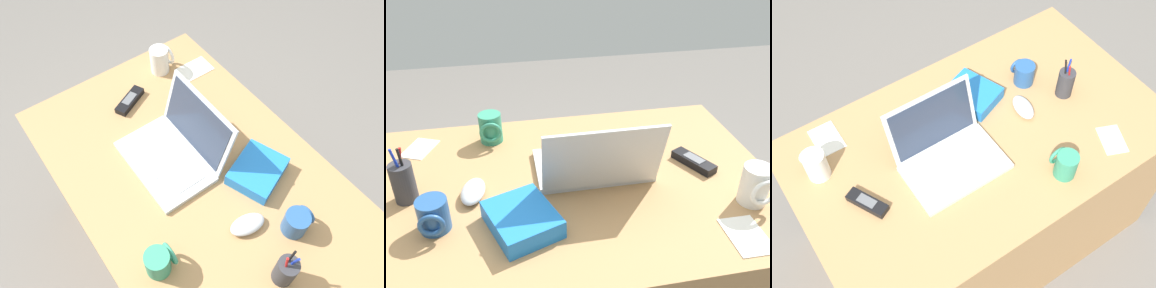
# 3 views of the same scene
# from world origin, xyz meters

# --- Properties ---
(desk) EXTENTS (1.32, 0.79, 0.73)m
(desk) POSITION_xyz_m (0.00, 0.00, 0.36)
(desk) COLOR #A87C4F
(desk) RESTS_ON ground
(laptop) EXTENTS (0.33, 0.28, 0.22)m
(laptop) POSITION_xyz_m (-0.15, -0.01, 0.78)
(laptop) COLOR silver
(laptop) RESTS_ON desk
(computer_mouse) EXTENTS (0.08, 0.12, 0.03)m
(computer_mouse) POSITION_xyz_m (0.20, 0.01, 0.75)
(computer_mouse) COLOR silver
(computer_mouse) RESTS_ON desk
(coffee_mug_white) EXTENTS (0.07, 0.09, 0.10)m
(coffee_mug_white) POSITION_xyz_m (0.14, -0.27, 0.78)
(coffee_mug_white) COLOR #338C6B
(coffee_mug_white) RESTS_ON desk
(coffee_mug_tall) EXTENTS (0.08, 0.09, 0.09)m
(coffee_mug_tall) POSITION_xyz_m (0.29, 0.13, 0.77)
(coffee_mug_tall) COLOR #26518C
(coffee_mug_tall) RESTS_ON desk
(coffee_mug_spare) EXTENTS (0.08, 0.09, 0.11)m
(coffee_mug_spare) POSITION_xyz_m (-0.53, 0.18, 0.78)
(coffee_mug_spare) COLOR white
(coffee_mug_spare) RESTS_ON desk
(cordless_phone) EXTENTS (0.10, 0.15, 0.03)m
(cordless_phone) POSITION_xyz_m (-0.45, -0.01, 0.74)
(cordless_phone) COLOR black
(cordless_phone) RESTS_ON desk
(pen_holder) EXTENTS (0.06, 0.06, 0.17)m
(pen_holder) POSITION_xyz_m (0.37, -0.01, 0.79)
(pen_holder) COLOR #333338
(pen_holder) RESTS_ON desk
(snack_bag) EXTENTS (0.20, 0.22, 0.05)m
(snack_bag) POSITION_xyz_m (0.08, 0.16, 0.75)
(snack_bag) COLOR blue
(snack_bag) RESTS_ON desk
(paper_note_near_laptop) EXTENTS (0.09, 0.13, 0.00)m
(paper_note_near_laptop) POSITION_xyz_m (-0.45, 0.30, 0.73)
(paper_note_near_laptop) COLOR white
(paper_note_near_laptop) RESTS_ON desk
(paper_note_left) EXTENTS (0.12, 0.14, 0.00)m
(paper_note_left) POSITION_xyz_m (0.37, -0.27, 0.73)
(paper_note_left) COLOR white
(paper_note_left) RESTS_ON desk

